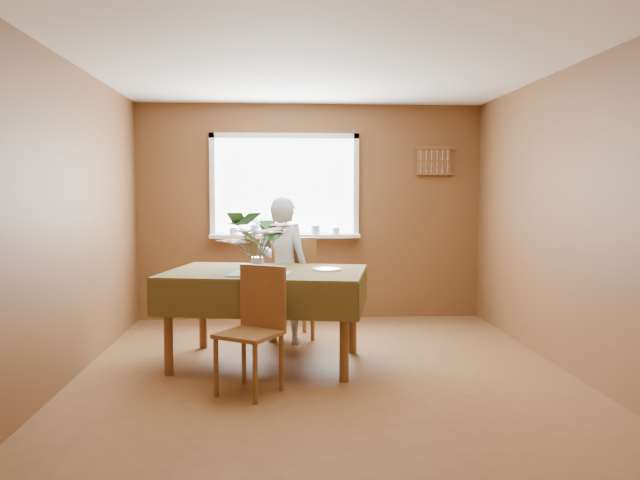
{
  "coord_description": "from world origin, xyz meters",
  "views": [
    {
      "loc": [
        -0.37,
        -5.02,
        1.47
      ],
      "look_at": [
        0.0,
        0.55,
        1.05
      ],
      "focal_mm": 35.0,
      "sensor_mm": 36.0,
      "label": 1
    }
  ],
  "objects": [
    {
      "name": "table_knife",
      "position": [
        -0.37,
        0.03,
        0.82
      ],
      "size": [
        0.11,
        0.22,
        0.0
      ],
      "primitive_type": "cube",
      "rotation": [
        0.0,
        0.0,
        -0.38
      ],
      "color": "silver",
      "rests_on": "dining_table"
    },
    {
      "name": "chair_near",
      "position": [
        -0.55,
        -0.45,
        0.51
      ],
      "size": [
        0.55,
        0.55,
        0.93
      ],
      "rotation": [
        0.0,
        0.0,
        -0.57
      ],
      "color": "brown",
      "rests_on": "floor"
    },
    {
      "name": "wall_front",
      "position": [
        0.0,
        -2.25,
        1.25
      ],
      "size": [
        4.0,
        0.0,
        4.0
      ],
      "primitive_type": "plane",
      "rotation": [
        -1.57,
        0.0,
        0.0
      ],
      "color": "brown",
      "rests_on": "floor"
    },
    {
      "name": "side_plate",
      "position": [
        0.04,
        0.29,
        0.82
      ],
      "size": [
        0.31,
        0.31,
        0.01
      ],
      "primitive_type": "cylinder",
      "rotation": [
        0.0,
        0.0,
        -0.33
      ],
      "color": "white",
      "rests_on": "dining_table"
    },
    {
      "name": "ceiling",
      "position": [
        0.0,
        0.0,
        2.5
      ],
      "size": [
        4.5,
        4.5,
        0.0
      ],
      "primitive_type": "plane",
      "rotation": [
        3.14,
        0.0,
        0.0
      ],
      "color": "white",
      "rests_on": "wall_back"
    },
    {
      "name": "chair_far",
      "position": [
        -0.24,
        1.18,
        0.56
      ],
      "size": [
        0.52,
        0.52,
        1.04
      ],
      "rotation": [
        0.0,
        0.0,
        3.32
      ],
      "color": "brown",
      "rests_on": "floor"
    },
    {
      "name": "window_assembly",
      "position": [
        -0.3,
        2.2,
        1.35
      ],
      "size": [
        1.72,
        0.2,
        1.22
      ],
      "color": "white",
      "rests_on": "wall_back"
    },
    {
      "name": "wall_left",
      "position": [
        -2.0,
        0.0,
        1.25
      ],
      "size": [
        0.0,
        4.5,
        4.5
      ],
      "primitive_type": "plane",
      "rotation": [
        1.57,
        0.0,
        1.57
      ],
      "color": "brown",
      "rests_on": "floor"
    },
    {
      "name": "dining_table",
      "position": [
        -0.48,
        0.3,
        0.71
      ],
      "size": [
        1.85,
        1.43,
        0.82
      ],
      "rotation": [
        0.0,
        0.0,
        -0.19
      ],
      "color": "brown",
      "rests_on": "floor"
    },
    {
      "name": "floor",
      "position": [
        0.0,
        0.0,
        0.0
      ],
      "size": [
        4.5,
        4.5,
        0.0
      ],
      "primitive_type": "plane",
      "color": "brown",
      "rests_on": "ground"
    },
    {
      "name": "seated_woman",
      "position": [
        -0.33,
        1.05,
        0.72
      ],
      "size": [
        0.61,
        0.51,
        1.44
      ],
      "primitive_type": "imported",
      "rotation": [
        0.0,
        0.0,
        2.78
      ],
      "color": "white",
      "rests_on": "floor"
    },
    {
      "name": "flower_bouquet",
      "position": [
        -0.55,
        0.1,
        1.11
      ],
      "size": [
        0.55,
        0.55,
        0.47
      ],
      "rotation": [
        0.0,
        0.0,
        -0.06
      ],
      "color": "white",
      "rests_on": "dining_table"
    },
    {
      "name": "spoon_rack",
      "position": [
        1.45,
        2.22,
        1.85
      ],
      "size": [
        0.44,
        0.05,
        0.33
      ],
      "color": "brown",
      "rests_on": "wall_back"
    },
    {
      "name": "wall_back",
      "position": [
        0.0,
        2.25,
        1.25
      ],
      "size": [
        4.0,
        0.0,
        4.0
      ],
      "primitive_type": "plane",
      "rotation": [
        1.57,
        0.0,
        0.0
      ],
      "color": "brown",
      "rests_on": "floor"
    },
    {
      "name": "wall_right",
      "position": [
        2.0,
        0.0,
        1.25
      ],
      "size": [
        0.0,
        4.5,
        4.5
      ],
      "primitive_type": "plane",
      "rotation": [
        1.57,
        0.0,
        -1.57
      ],
      "color": "brown",
      "rests_on": "floor"
    }
  ]
}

